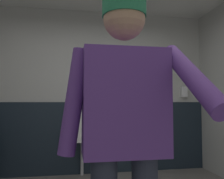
# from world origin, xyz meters

# --- Properties ---
(wall_back) EXTENTS (4.43, 0.12, 2.67)m
(wall_back) POSITION_xyz_m (0.00, 2.03, 1.33)
(wall_back) COLOR #B2B2AD
(wall_back) RESTS_ON ground_plane
(wainscot_band_back) EXTENTS (3.83, 0.03, 1.15)m
(wainscot_band_back) POSITION_xyz_m (0.00, 1.95, 0.57)
(wainscot_band_back) COLOR #19232D
(wainscot_band_back) RESTS_ON ground_plane
(urinal_solo) EXTENTS (0.40, 0.34, 1.24)m
(urinal_solo) POSITION_xyz_m (-0.18, 1.81, 0.78)
(urinal_solo) COLOR white
(urinal_solo) RESTS_ON ground_plane
(person) EXTENTS (0.66, 0.60, 1.72)m
(person) POSITION_xyz_m (-0.07, -0.66, 1.02)
(person) COLOR #2D3342
(person) RESTS_ON ground_plane
(soap_dispenser) EXTENTS (0.10, 0.07, 0.18)m
(soap_dispenser) POSITION_xyz_m (1.59, 1.93, 1.33)
(soap_dispenser) COLOR silver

